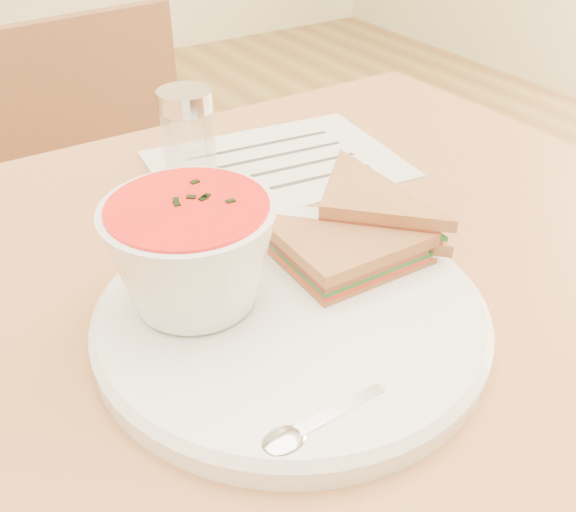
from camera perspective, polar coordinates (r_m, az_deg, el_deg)
chair_far at (r=1.16m, az=-12.35°, el=-1.61°), size 0.40×0.40×0.82m
plate at (r=0.51m, az=0.28°, el=-5.36°), size 0.39×0.39×0.02m
soup_bowl at (r=0.48m, az=-8.48°, el=-0.25°), size 0.15×0.15×0.09m
sandwich_half_a at (r=0.48m, az=3.28°, el=-3.64°), size 0.12×0.12×0.03m
sandwich_half_b at (r=0.54m, az=2.71°, el=2.84°), size 0.16×0.16×0.04m
spoon at (r=0.42m, az=4.90°, el=-13.46°), size 0.15×0.03×0.01m
paper_menu at (r=0.74m, az=-1.01°, el=8.16°), size 0.29×0.23×0.00m
condiment_shaker at (r=0.69m, az=-8.83°, el=10.32°), size 0.06×0.06×0.10m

